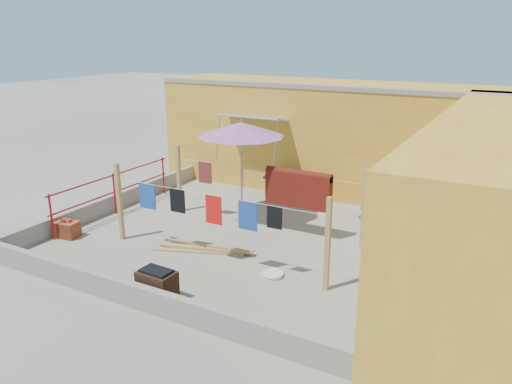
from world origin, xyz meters
TOP-DOWN VIEW (x-y plane):
  - ground at (0.00, 0.00)m, footprint 80.00×80.00m
  - wall_back at (0.50, 4.69)m, footprint 11.00×3.27m
  - wall_right at (5.20, 0.00)m, footprint 2.40×9.00m
  - parapet_front at (0.00, -3.58)m, footprint 8.30×0.16m
  - parapet_left at (-4.08, 0.00)m, footprint 0.16×7.30m
  - red_railing at (-3.85, -0.20)m, footprint 0.05×4.20m
  - clothesline_rig at (0.69, 0.50)m, footprint 5.09×2.35m
  - patio_umbrella at (-0.72, 1.04)m, footprint 2.74×2.74m
  - outdoor_table at (-0.33, 3.13)m, footprint 1.49×0.82m
  - brick_stack at (-3.70, -1.93)m, footprint 0.55×0.43m
  - lumber_pile at (-0.45, -1.06)m, footprint 2.15×0.90m
  - brazier at (0.02, -3.20)m, footprint 0.67×0.46m
  - white_basin at (1.39, -1.40)m, footprint 0.46×0.46m
  - water_jug_a at (3.70, 0.04)m, footprint 0.23×0.23m
  - water_jug_b at (3.14, 1.05)m, footprint 0.23×0.23m
  - green_hose at (2.10, 2.65)m, footprint 0.53×0.53m
  - plant_back_a at (-0.01, 2.97)m, footprint 0.80×0.71m
  - plant_back_b at (2.01, 2.82)m, footprint 0.42×0.42m
  - plant_right_a at (3.70, 2.05)m, footprint 0.60×0.54m
  - plant_right_b at (3.70, -1.13)m, footprint 0.46×0.48m
  - plant_right_c at (3.70, -2.02)m, footprint 0.67×0.66m

SIDE VIEW (x-z plane):
  - ground at x=0.00m, z-range 0.00..0.00m
  - green_hose at x=2.10m, z-range 0.00..0.07m
  - white_basin at x=1.39m, z-range 0.00..0.08m
  - lumber_pile at x=-0.45m, z-range 0.00..0.13m
  - water_jug_a at x=3.70m, z-range -0.02..0.34m
  - water_jug_b at x=3.14m, z-range -0.02..0.34m
  - brick_stack at x=-3.70m, z-range -0.03..0.42m
  - parapet_front at x=0.00m, z-range 0.00..0.44m
  - parapet_left at x=-4.08m, z-range 0.00..0.44m
  - plant_right_c at x=3.70m, z-range 0.00..0.56m
  - brazier at x=0.02m, z-range -0.01..0.58m
  - plant_back_b at x=2.01m, z-range 0.00..0.60m
  - plant_right_b at x=3.70m, z-range 0.00..0.68m
  - plant_back_a at x=-0.01m, z-range 0.00..0.82m
  - plant_right_a at x=3.70m, z-range 0.00..0.94m
  - outdoor_table at x=-0.33m, z-range 0.27..0.95m
  - red_railing at x=-3.85m, z-range 0.17..1.27m
  - clothesline_rig at x=0.69m, z-range 0.17..1.97m
  - wall_right at x=5.20m, z-range 0.00..3.20m
  - wall_back at x=0.50m, z-range 0.00..3.21m
  - patio_umbrella at x=-0.72m, z-range 1.02..3.60m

